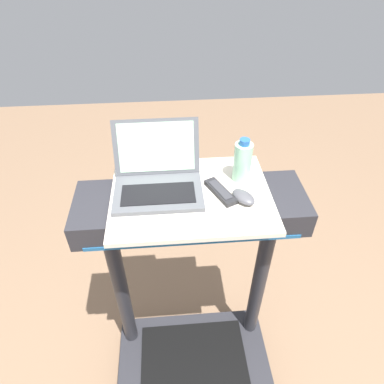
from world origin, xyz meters
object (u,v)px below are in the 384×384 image
object	(u,v)px
laptop	(158,177)
computer_mouse	(243,197)
tv_remote	(220,192)
water_bottle	(242,162)

from	to	relation	value
laptop	computer_mouse	size ratio (longest dim) A/B	3.32
laptop	tv_remote	bearing A→B (deg)	-12.26
computer_mouse	tv_remote	bearing A→B (deg)	117.65
laptop	computer_mouse	bearing A→B (deg)	-16.21
laptop	computer_mouse	world-z (taller)	laptop
water_bottle	tv_remote	xyz separation A→B (m)	(-0.09, -0.08, -0.07)
water_bottle	tv_remote	distance (m)	0.15
water_bottle	computer_mouse	bearing A→B (deg)	-96.69
water_bottle	tv_remote	bearing A→B (deg)	-138.09
computer_mouse	water_bottle	world-z (taller)	water_bottle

